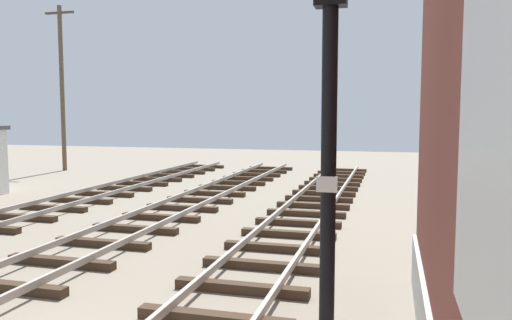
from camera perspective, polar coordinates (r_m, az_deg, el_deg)
signal_mast at (r=5.84m, az=8.26°, el=7.45°), size 0.36×0.40×5.53m
utility_pole_far at (r=30.86m, az=-21.03°, el=7.84°), size 1.80×0.24×9.25m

